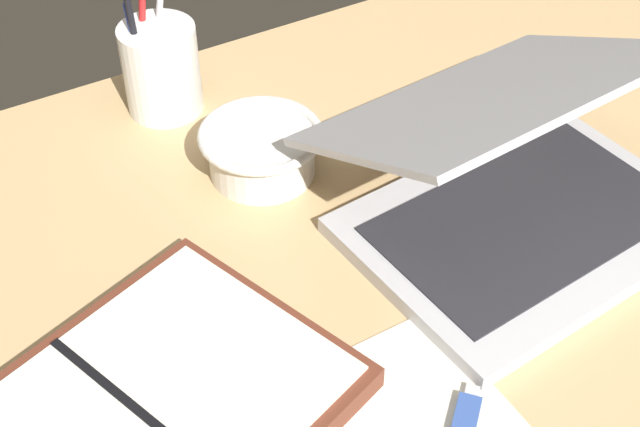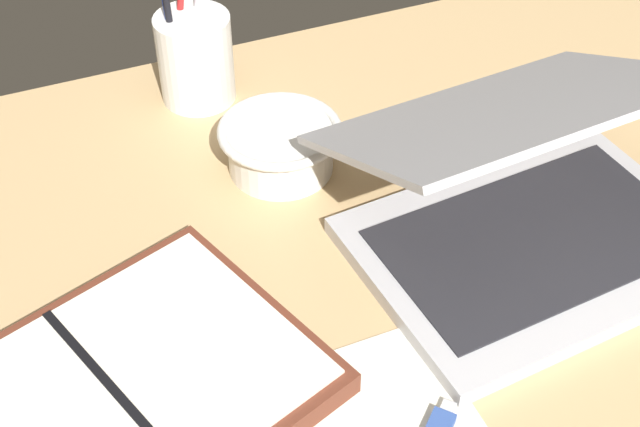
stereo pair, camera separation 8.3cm
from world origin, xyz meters
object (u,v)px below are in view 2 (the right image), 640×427
at_px(planner, 117,401).
at_px(bowl, 280,145).
at_px(pen_cup, 195,58).
at_px(laptop, 526,199).

bearing_deg(planner, bowl, 26.68).
relative_size(bowl, pen_cup, 0.88).
relative_size(laptop, pen_cup, 2.39).
bearing_deg(bowl, planner, -134.16).
bearing_deg(planner, pen_cup, 45.46).
xyz_separation_m(pen_cup, planner, (-0.20, -0.42, -0.04)).
bearing_deg(bowl, pen_cup, 104.82).
bearing_deg(bowl, laptop, -46.98).
distance_m(bowl, planner, 0.35).
distance_m(laptop, bowl, 0.27).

